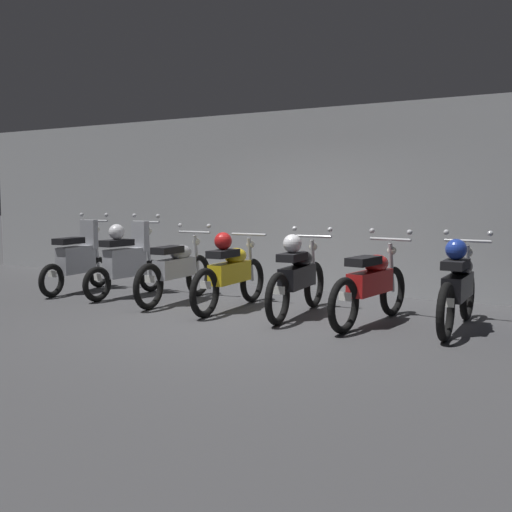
{
  "coord_description": "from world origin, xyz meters",
  "views": [
    {
      "loc": [
        3.78,
        -6.31,
        1.55
      ],
      "look_at": [
        -0.17,
        0.77,
        0.75
      ],
      "focal_mm": 41.64,
      "sensor_mm": 36.0,
      "label": 1
    }
  ],
  "objects_px": {
    "motorbike_slot_3": "(230,272)",
    "motorbike_slot_6": "(458,285)",
    "motorbike_slot_4": "(298,276)",
    "motorbike_slot_5": "(371,284)",
    "motorbike_slot_0": "(78,260)",
    "motorbike_slot_2": "(176,269)",
    "motorbike_slot_1": "(126,260)"
  },
  "relations": [
    {
      "from": "motorbike_slot_4",
      "to": "motorbike_slot_6",
      "type": "relative_size",
      "value": 1.0
    },
    {
      "from": "motorbike_slot_0",
      "to": "motorbike_slot_4",
      "type": "xyz_separation_m",
      "value": [
        4.01,
        -0.03,
        0.0
      ]
    },
    {
      "from": "motorbike_slot_1",
      "to": "motorbike_slot_4",
      "type": "relative_size",
      "value": 0.86
    },
    {
      "from": "motorbike_slot_4",
      "to": "motorbike_slot_1",
      "type": "bearing_deg",
      "value": 178.59
    },
    {
      "from": "motorbike_slot_2",
      "to": "motorbike_slot_1",
      "type": "bearing_deg",
      "value": 177.7
    },
    {
      "from": "motorbike_slot_4",
      "to": "motorbike_slot_5",
      "type": "distance_m",
      "value": 1.01
    },
    {
      "from": "motorbike_slot_0",
      "to": "motorbike_slot_2",
      "type": "distance_m",
      "value": 2.0
    },
    {
      "from": "motorbike_slot_1",
      "to": "motorbike_slot_5",
      "type": "relative_size",
      "value": 0.87
    },
    {
      "from": "motorbike_slot_4",
      "to": "motorbike_slot_3",
      "type": "bearing_deg",
      "value": -176.6
    },
    {
      "from": "motorbike_slot_5",
      "to": "motorbike_slot_1",
      "type": "bearing_deg",
      "value": 178.61
    },
    {
      "from": "motorbike_slot_1",
      "to": "motorbike_slot_2",
      "type": "bearing_deg",
      "value": -2.3
    },
    {
      "from": "motorbike_slot_2",
      "to": "motorbike_slot_6",
      "type": "distance_m",
      "value": 4.01
    },
    {
      "from": "motorbike_slot_1",
      "to": "motorbike_slot_6",
      "type": "relative_size",
      "value": 0.86
    },
    {
      "from": "motorbike_slot_1",
      "to": "motorbike_slot_0",
      "type": "bearing_deg",
      "value": -177.77
    },
    {
      "from": "motorbike_slot_5",
      "to": "motorbike_slot_0",
      "type": "bearing_deg",
      "value": 179.34
    },
    {
      "from": "motorbike_slot_3",
      "to": "motorbike_slot_6",
      "type": "bearing_deg",
      "value": 3.79
    },
    {
      "from": "motorbike_slot_4",
      "to": "motorbike_slot_5",
      "type": "relative_size",
      "value": 1.0
    },
    {
      "from": "motorbike_slot_6",
      "to": "motorbike_slot_5",
      "type": "bearing_deg",
      "value": -170.74
    },
    {
      "from": "motorbike_slot_4",
      "to": "motorbike_slot_6",
      "type": "distance_m",
      "value": 2.01
    },
    {
      "from": "motorbike_slot_1",
      "to": "motorbike_slot_5",
      "type": "distance_m",
      "value": 4.01
    },
    {
      "from": "motorbike_slot_3",
      "to": "motorbike_slot_6",
      "type": "relative_size",
      "value": 1.0
    },
    {
      "from": "motorbike_slot_2",
      "to": "motorbike_slot_3",
      "type": "relative_size",
      "value": 1.0
    },
    {
      "from": "motorbike_slot_3",
      "to": "motorbike_slot_5",
      "type": "distance_m",
      "value": 2.01
    },
    {
      "from": "motorbike_slot_1",
      "to": "motorbike_slot_6",
      "type": "distance_m",
      "value": 5.0
    },
    {
      "from": "motorbike_slot_4",
      "to": "motorbike_slot_0",
      "type": "bearing_deg",
      "value": 179.51
    },
    {
      "from": "motorbike_slot_3",
      "to": "motorbike_slot_2",
      "type": "bearing_deg",
      "value": 174.7
    },
    {
      "from": "motorbike_slot_0",
      "to": "motorbike_slot_1",
      "type": "relative_size",
      "value": 1.0
    },
    {
      "from": "motorbike_slot_3",
      "to": "motorbike_slot_4",
      "type": "xyz_separation_m",
      "value": [
        1.0,
        0.06,
        0.0
      ]
    },
    {
      "from": "motorbike_slot_2",
      "to": "motorbike_slot_5",
      "type": "relative_size",
      "value": 1.01
    },
    {
      "from": "motorbike_slot_1",
      "to": "motorbike_slot_2",
      "type": "xyz_separation_m",
      "value": [
        1.0,
        -0.04,
        -0.08
      ]
    },
    {
      "from": "motorbike_slot_4",
      "to": "motorbike_slot_5",
      "type": "xyz_separation_m",
      "value": [
        1.01,
        -0.02,
        -0.04
      ]
    },
    {
      "from": "motorbike_slot_0",
      "to": "motorbike_slot_6",
      "type": "distance_m",
      "value": 6.01
    }
  ]
}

